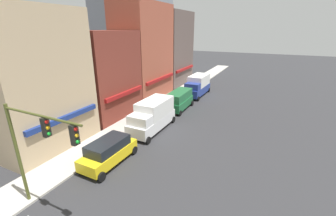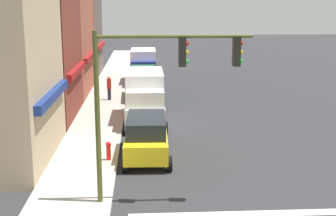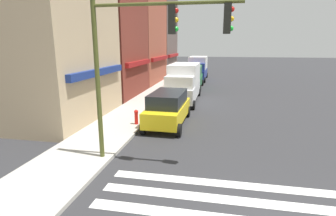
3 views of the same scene
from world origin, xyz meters
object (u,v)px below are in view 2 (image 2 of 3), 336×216
Objects in this scene: pedestrian_red_jacket at (109,87)px; fire_hydrant at (109,150)px; traffic_signal at (155,80)px; van_green at (144,83)px; suv_yellow at (146,136)px; box_truck_blue at (143,66)px; box_truck_white at (145,96)px.

pedestrian_red_jacket is 2.10× the size of fire_hydrant.
traffic_signal is 19.06m from van_green.
van_green is at bearing 1.44° from suv_yellow.
traffic_signal is 26.08m from box_truck_blue.
box_truck_blue reaches higher than fire_hydrant.
box_truck_blue is at bearing 0.48° from box_truck_white.
box_truck_white is at bearing -12.87° from fire_hydrant.
fire_hydrant is (-14.26, 1.70, -0.67)m from van_green.
traffic_signal is 1.21× the size of van_green.
traffic_signal is at bearing -175.82° from suv_yellow.
box_truck_white is 7.39× the size of fire_hydrant.
van_green is (13.53, -0.00, 0.25)m from suv_yellow.
box_truck_white reaches higher than fire_hydrant.
fire_hydrant is at bearing 176.27° from box_truck_blue.
fire_hydrant is at bearing 23.31° from traffic_signal.
traffic_signal reaches higher than fire_hydrant.
van_green is 14.38m from fire_hydrant.
fire_hydrant is (-7.44, 1.70, -0.97)m from box_truck_white.
pedestrian_red_jacket is (18.13, 2.79, -3.39)m from traffic_signal.
traffic_signal is at bearing -156.69° from fire_hydrant.
traffic_signal is at bearing -178.63° from box_truck_blue.
van_green reaches higher than fire_hydrant.
suv_yellow is at bearing -179.52° from box_truck_white.
traffic_signal reaches higher than suv_yellow.
traffic_signal is 6.26m from fire_hydrant.
box_truck_white reaches higher than suv_yellow.
box_truck_blue is 3.52× the size of pedestrian_red_jacket.
suv_yellow is 20.67m from box_truck_blue.
box_truck_blue reaches higher than pedestrian_red_jacket.
pedestrian_red_jacket is at bearing 3.54° from fire_hydrant.
pedestrian_red_jacket is at bearing 12.62° from suv_yellow.
traffic_signal is 3.46× the size of pedestrian_red_jacket.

